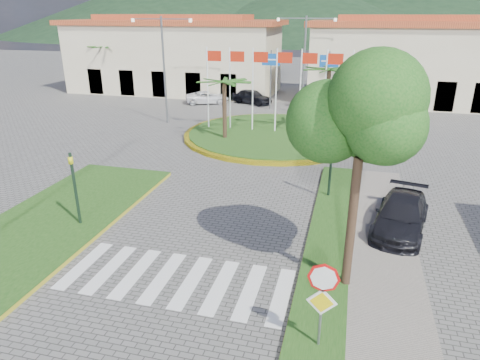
% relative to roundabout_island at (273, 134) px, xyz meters
% --- Properties ---
extents(sidewalk_right, '(4.00, 28.00, 0.15)m').
position_rel_roundabout_island_xyz_m(sidewalk_right, '(6.00, -20.00, -0.10)').
color(sidewalk_right, gray).
rests_on(sidewalk_right, ground).
extents(verge_right, '(1.60, 28.00, 0.18)m').
position_rel_roundabout_island_xyz_m(verge_right, '(4.80, -20.00, -0.09)').
color(verge_right, '#1A4513').
rests_on(verge_right, ground).
extents(median_left, '(5.00, 14.00, 0.18)m').
position_rel_roundabout_island_xyz_m(median_left, '(-6.50, -16.00, -0.09)').
color(median_left, '#1A4513').
rests_on(median_left, ground).
extents(crosswalk, '(8.00, 3.00, 0.01)m').
position_rel_roundabout_island_xyz_m(crosswalk, '(-0.00, -18.00, -0.17)').
color(crosswalk, silver).
rests_on(crosswalk, ground).
extents(roundabout_island, '(12.70, 12.70, 6.00)m').
position_rel_roundabout_island_xyz_m(roundabout_island, '(0.00, 0.00, 0.00)').
color(roundabout_island, yellow).
rests_on(roundabout_island, ground).
extents(stop_sign, '(0.80, 0.11, 2.65)m').
position_rel_roundabout_island_xyz_m(stop_sign, '(4.90, -20.04, 1.61)').
color(stop_sign, slate).
rests_on(stop_sign, ground).
extents(deciduous_tree, '(3.60, 3.60, 6.80)m').
position_rel_roundabout_island_xyz_m(deciduous_tree, '(5.50, -17.00, 5.00)').
color(deciduous_tree, black).
rests_on(deciduous_tree, ground).
extents(traffic_light_left, '(0.15, 0.18, 3.20)m').
position_rel_roundabout_island_xyz_m(traffic_light_left, '(-5.20, -15.50, 1.77)').
color(traffic_light_left, black).
rests_on(traffic_light_left, ground).
extents(traffic_light_right, '(0.15, 0.18, 3.20)m').
position_rel_roundabout_island_xyz_m(traffic_light_right, '(4.50, -10.00, 1.77)').
color(traffic_light_right, black).
rests_on(traffic_light_right, ground).
extents(traffic_light_far, '(0.18, 0.15, 3.20)m').
position_rel_roundabout_island_xyz_m(traffic_light_far, '(8.00, 4.00, 1.77)').
color(traffic_light_far, black).
rests_on(traffic_light_far, ground).
extents(direction_sign_west, '(1.60, 0.14, 5.20)m').
position_rel_roundabout_island_xyz_m(direction_sign_west, '(-2.00, 8.97, 3.35)').
color(direction_sign_west, slate).
rests_on(direction_sign_west, ground).
extents(direction_sign_east, '(1.60, 0.14, 5.20)m').
position_rel_roundabout_island_xyz_m(direction_sign_east, '(3.00, 8.97, 3.35)').
color(direction_sign_east, slate).
rests_on(direction_sign_east, ground).
extents(street_lamp_centre, '(4.80, 0.16, 8.00)m').
position_rel_roundabout_island_xyz_m(street_lamp_centre, '(1.00, 8.00, 4.32)').
color(street_lamp_centre, slate).
rests_on(street_lamp_centre, ground).
extents(street_lamp_west, '(4.80, 0.16, 8.00)m').
position_rel_roundabout_island_xyz_m(street_lamp_west, '(-9.00, 2.00, 4.32)').
color(street_lamp_west, slate).
rests_on(street_lamp_west, ground).
extents(building_left, '(23.32, 9.54, 8.05)m').
position_rel_roundabout_island_xyz_m(building_left, '(-14.00, 16.00, 3.73)').
color(building_left, beige).
rests_on(building_left, ground).
extents(building_right, '(19.08, 9.54, 8.05)m').
position_rel_roundabout_island_xyz_m(building_right, '(10.00, 16.00, 3.73)').
color(building_right, beige).
rests_on(building_right, ground).
extents(hill_far_west, '(140.00, 140.00, 22.00)m').
position_rel_roundabout_island_xyz_m(hill_far_west, '(-55.00, 118.00, 10.82)').
color(hill_far_west, black).
rests_on(hill_far_west, ground).
extents(hill_near_back, '(110.00, 110.00, 16.00)m').
position_rel_roundabout_island_xyz_m(hill_near_back, '(-10.00, 108.00, 7.82)').
color(hill_near_back, black).
rests_on(hill_near_back, ground).
extents(white_van, '(4.55, 3.36, 1.15)m').
position_rel_roundabout_island_xyz_m(white_van, '(-8.40, 10.17, 0.40)').
color(white_van, white).
rests_on(white_van, ground).
extents(car_dark_a, '(4.35, 3.12, 1.38)m').
position_rel_roundabout_island_xyz_m(car_dark_a, '(-4.20, 11.15, 0.51)').
color(car_dark_a, black).
rests_on(car_dark_a, ground).
extents(car_dark_b, '(3.53, 1.73, 1.11)m').
position_rel_roundabout_island_xyz_m(car_dark_b, '(4.09, 13.33, 0.38)').
color(car_dark_b, black).
rests_on(car_dark_b, ground).
extents(car_side_right, '(2.78, 4.93, 1.35)m').
position_rel_roundabout_island_xyz_m(car_side_right, '(7.50, -12.52, 0.50)').
color(car_side_right, black).
rests_on(car_side_right, ground).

